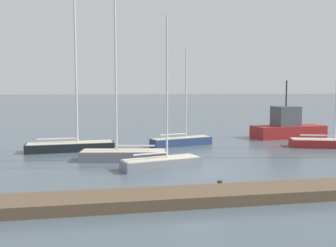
% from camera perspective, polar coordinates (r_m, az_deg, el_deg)
% --- Properties ---
extents(ground_plane, '(600.00, 600.00, 0.00)m').
position_cam_1_polar(ground_plane, '(22.25, 4.24, -7.38)').
color(ground_plane, '#4C5B66').
extents(dock_pier, '(26.89, 2.33, 0.58)m').
position_cam_1_polar(dock_pier, '(17.09, 9.05, -10.52)').
color(dock_pier, brown).
rests_on(dock_pier, ground_plane).
extents(sailboat_0, '(5.60, 2.81, 8.43)m').
position_cam_1_polar(sailboat_0, '(32.44, 2.04, -2.52)').
color(sailboat_0, navy).
rests_on(sailboat_0, ground_plane).
extents(sailboat_1, '(5.11, 2.68, 9.27)m').
position_cam_1_polar(sailboat_1, '(23.27, -1.02, -5.70)').
color(sailboat_1, gray).
rests_on(sailboat_1, ground_plane).
extents(sailboat_2, '(5.97, 2.66, 11.06)m').
position_cam_1_polar(sailboat_2, '(25.88, -6.75, -4.46)').
color(sailboat_2, gray).
rests_on(sailboat_2, ground_plane).
extents(sailboat_4, '(6.34, 3.43, 9.58)m').
position_cam_1_polar(sailboat_4, '(34.17, 23.03, -2.53)').
color(sailboat_4, maroon).
rests_on(sailboat_4, ground_plane).
extents(sailboat_5, '(6.82, 2.23, 12.04)m').
position_cam_1_polar(sailboat_5, '(30.50, -14.48, -3.00)').
color(sailboat_5, black).
rests_on(sailboat_5, ground_plane).
extents(fishing_boat_0, '(7.52, 3.41, 5.66)m').
position_cam_1_polar(fishing_boat_0, '(39.39, 17.59, -0.53)').
color(fishing_boat_0, maroon).
rests_on(fishing_boat_0, ground_plane).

